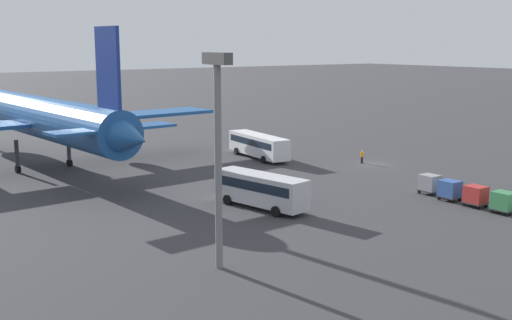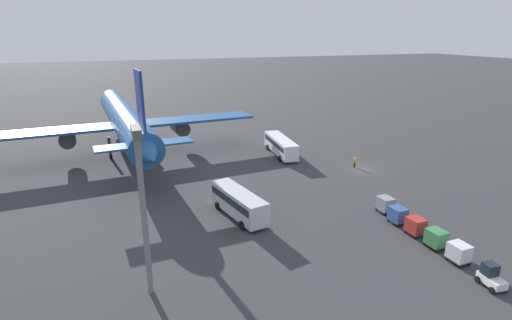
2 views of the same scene
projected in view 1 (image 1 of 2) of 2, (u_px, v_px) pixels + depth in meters
The scene contains 10 objects.
ground_plane at pixel (373, 164), 83.67m from camera, with size 600.00×600.00×0.00m, color #38383A.
airplane at pixel (36, 117), 80.18m from camera, with size 55.34×47.95×17.21m.
shuttle_bus_near at pixel (259, 144), 87.78m from camera, with size 12.52×3.95×3.20m.
shuttle_bus_far at pixel (261, 188), 61.06m from camera, with size 10.55×4.52×3.29m.
worker_person at pixel (362, 157), 84.05m from camera, with size 0.38×0.38×1.74m.
cargo_cart_green at pixel (504, 201), 59.15m from camera, with size 2.03×1.72×2.06m.
cargo_cart_red at pixel (476, 195), 61.59m from camera, with size 2.03×1.72×2.06m.
cargo_cart_blue at pixel (450, 189), 64.06m from camera, with size 2.03×1.72×2.06m.
cargo_cart_grey at pixel (429, 183), 66.83m from camera, with size 2.03×1.72×2.06m.
light_pole at pixel (218, 136), 43.43m from camera, with size 2.80×0.70×14.96m.
Camera 1 is at (-58.32, 59.95, 15.58)m, focal length 45.00 mm.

